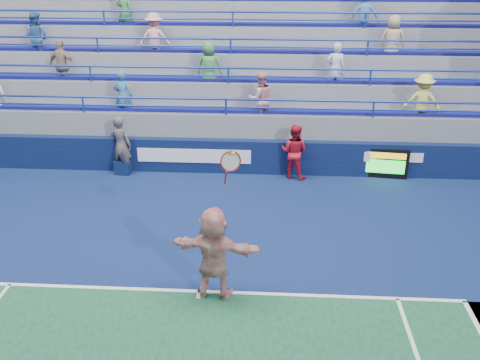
# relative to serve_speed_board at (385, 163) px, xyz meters

# --- Properties ---
(ground) EXTENTS (120.00, 120.00, 0.00)m
(ground) POSITION_rel_serve_speed_board_xyz_m (-4.98, -6.37, -0.48)
(ground) COLOR #333538
(sponsor_wall) EXTENTS (18.00, 0.32, 1.10)m
(sponsor_wall) POSITION_rel_serve_speed_board_xyz_m (-4.98, 0.13, 0.07)
(sponsor_wall) COLOR #0A143B
(sponsor_wall) RESTS_ON ground
(bleacher_stand) EXTENTS (18.00, 5.60, 6.13)m
(bleacher_stand) POSITION_rel_serve_speed_board_xyz_m (-4.99, 3.90, 1.06)
(bleacher_stand) COLOR slate
(bleacher_stand) RESTS_ON ground
(serve_speed_board) EXTENTS (1.39, 0.30, 0.96)m
(serve_speed_board) POSITION_rel_serve_speed_board_xyz_m (0.00, 0.00, 0.00)
(serve_speed_board) COLOR black
(serve_speed_board) RESTS_ON ground
(judge_chair) EXTENTS (0.51, 0.51, 0.83)m
(judge_chair) POSITION_rel_serve_speed_board_xyz_m (-8.23, -0.14, -0.21)
(judge_chair) COLOR #0D1B40
(judge_chair) RESTS_ON ground
(tennis_player) EXTENTS (1.92, 0.85, 3.21)m
(tennis_player) POSITION_rel_serve_speed_board_xyz_m (-4.65, -6.43, 0.52)
(tennis_player) COLOR white
(tennis_player) RESTS_ON ground
(line_judge) EXTENTS (0.81, 0.65, 1.92)m
(line_judge) POSITION_rel_serve_speed_board_xyz_m (-8.24, -0.17, 0.48)
(line_judge) COLOR #15163A
(line_judge) RESTS_ON ground
(ball_girl) EXTENTS (1.02, 0.91, 1.73)m
(ball_girl) POSITION_rel_serve_speed_board_xyz_m (-2.85, -0.15, 0.38)
(ball_girl) COLOR red
(ball_girl) RESTS_ON ground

